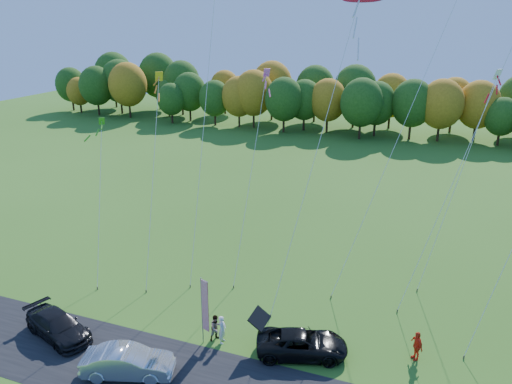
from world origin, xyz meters
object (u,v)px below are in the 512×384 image
(person_east, at_px, (417,345))
(feather_flag, at_px, (204,305))
(silver_sedan, at_px, (128,362))
(black_suv, at_px, (302,344))

(person_east, distance_m, feather_flag, 11.72)
(silver_sedan, height_order, feather_flag, feather_flag)
(black_suv, height_order, feather_flag, feather_flag)
(silver_sedan, distance_m, feather_flag, 4.90)
(black_suv, xyz_separation_m, person_east, (5.88, 1.84, 0.16))
(person_east, height_order, feather_flag, feather_flag)
(black_suv, bearing_deg, feather_flag, 83.52)
(black_suv, height_order, silver_sedan, silver_sedan)
(person_east, xyz_separation_m, feather_flag, (-11.22, -2.89, 1.72))
(silver_sedan, height_order, person_east, person_east)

